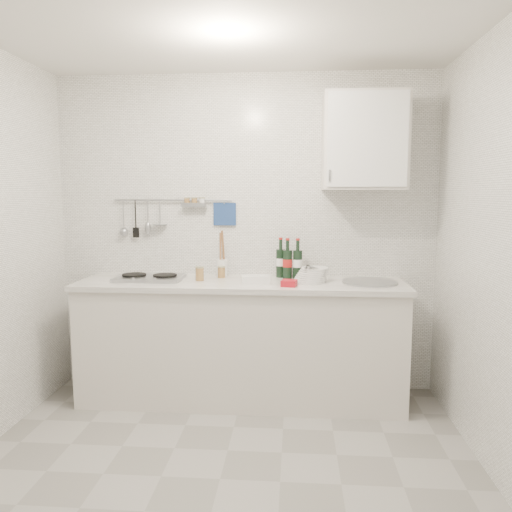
{
  "coord_description": "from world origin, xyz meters",
  "views": [
    {
      "loc": [
        0.4,
        -2.56,
        1.57
      ],
      "look_at": [
        0.13,
        0.9,
        1.14
      ],
      "focal_mm": 35.0,
      "sensor_mm": 36.0,
      "label": 1
    }
  ],
  "objects_px": {
    "wall_cabinet": "(364,142)",
    "plate_stack_sink": "(312,275)",
    "plate_stack_hob": "(155,276)",
    "utensil_crock": "(222,265)",
    "wine_bottles": "(289,258)"
  },
  "relations": [
    {
      "from": "wall_cabinet",
      "to": "plate_stack_sink",
      "type": "relative_size",
      "value": 2.63
    },
    {
      "from": "wall_cabinet",
      "to": "plate_stack_sink",
      "type": "height_order",
      "value": "wall_cabinet"
    },
    {
      "from": "wall_cabinet",
      "to": "plate_stack_hob",
      "type": "xyz_separation_m",
      "value": [
        -1.58,
        -0.05,
        -1.02
      ]
    },
    {
      "from": "plate_stack_sink",
      "to": "utensil_crock",
      "type": "relative_size",
      "value": 0.73
    },
    {
      "from": "wall_cabinet",
      "to": "wine_bottles",
      "type": "distance_m",
      "value": 1.03
    },
    {
      "from": "utensil_crock",
      "to": "wine_bottles",
      "type": "bearing_deg",
      "value": -5.34
    },
    {
      "from": "wall_cabinet",
      "to": "plate_stack_sink",
      "type": "bearing_deg",
      "value": -164.13
    },
    {
      "from": "wall_cabinet",
      "to": "wine_bottles",
      "type": "relative_size",
      "value": 2.26
    },
    {
      "from": "plate_stack_sink",
      "to": "plate_stack_hob",
      "type": "bearing_deg",
      "value": 177.14
    },
    {
      "from": "wall_cabinet",
      "to": "wine_bottles",
      "type": "bearing_deg",
      "value": 175.09
    },
    {
      "from": "wine_bottles",
      "to": "utensil_crock",
      "type": "height_order",
      "value": "utensil_crock"
    },
    {
      "from": "plate_stack_hob",
      "to": "plate_stack_sink",
      "type": "distance_m",
      "value": 1.21
    },
    {
      "from": "wine_bottles",
      "to": "utensil_crock",
      "type": "relative_size",
      "value": 0.85
    },
    {
      "from": "wall_cabinet",
      "to": "utensil_crock",
      "type": "relative_size",
      "value": 1.91
    },
    {
      "from": "wall_cabinet",
      "to": "utensil_crock",
      "type": "height_order",
      "value": "wall_cabinet"
    }
  ]
}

